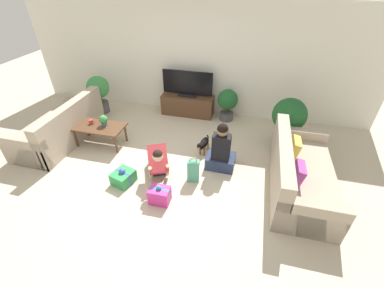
# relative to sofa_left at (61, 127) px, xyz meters

# --- Properties ---
(ground_plane) EXTENTS (16.00, 16.00, 0.00)m
(ground_plane) POSITION_rel_sofa_left_xyz_m (2.38, -0.58, -0.30)
(ground_plane) COLOR beige
(wall_back) EXTENTS (8.40, 0.06, 2.60)m
(wall_back) POSITION_rel_sofa_left_xyz_m (2.38, 2.05, 1.00)
(wall_back) COLOR white
(wall_back) RESTS_ON ground_plane
(sofa_left) EXTENTS (0.94, 2.01, 0.86)m
(sofa_left) POSITION_rel_sofa_left_xyz_m (0.00, 0.00, 0.00)
(sofa_left) COLOR tan
(sofa_left) RESTS_ON ground_plane
(sofa_right) EXTENTS (0.94, 2.01, 0.86)m
(sofa_right) POSITION_rel_sofa_left_xyz_m (4.75, -0.34, -0.00)
(sofa_right) COLOR tan
(sofa_right) RESTS_ON ground_plane
(coffee_table) EXTENTS (1.03, 0.55, 0.43)m
(coffee_table) POSITION_rel_sofa_left_xyz_m (0.88, 0.06, 0.08)
(coffee_table) COLOR brown
(coffee_table) RESTS_ON ground_plane
(tv_console) EXTENTS (1.28, 0.42, 0.50)m
(tv_console) POSITION_rel_sofa_left_xyz_m (2.30, 1.78, -0.05)
(tv_console) COLOR brown
(tv_console) RESTS_ON ground_plane
(tv) EXTENTS (1.21, 0.20, 0.62)m
(tv) POSITION_rel_sofa_left_xyz_m (2.30, 1.78, 0.47)
(tv) COLOR black
(tv) RESTS_ON tv_console
(potted_plant_corner_left) EXTENTS (0.54, 0.54, 0.94)m
(potted_plant_corner_left) POSITION_rel_sofa_left_xyz_m (0.14, 1.36, 0.27)
(potted_plant_corner_left) COLOR #4C4C51
(potted_plant_corner_left) RESTS_ON ground_plane
(potted_plant_corner_right) EXTENTS (0.68, 0.68, 1.01)m
(potted_plant_corner_right) POSITION_rel_sofa_left_xyz_m (4.61, 1.02, 0.35)
(potted_plant_corner_right) COLOR #336B84
(potted_plant_corner_right) RESTS_ON ground_plane
(potted_plant_back_right) EXTENTS (0.48, 0.48, 0.77)m
(potted_plant_back_right) POSITION_rel_sofa_left_xyz_m (3.29, 1.73, 0.16)
(potted_plant_back_right) COLOR #4C4C51
(potted_plant_back_right) RESTS_ON ground_plane
(person_kneeling) EXTENTS (0.60, 0.81, 0.75)m
(person_kneeling) POSITION_rel_sofa_left_xyz_m (2.39, -0.59, 0.02)
(person_kneeling) COLOR #23232D
(person_kneeling) RESTS_ON ground_plane
(person_sitting) EXTENTS (0.53, 0.48, 0.96)m
(person_sitting) POSITION_rel_sofa_left_xyz_m (3.43, -0.10, 0.05)
(person_sitting) COLOR #283351
(person_sitting) RESTS_ON ground_plane
(dog) EXTENTS (0.21, 0.52, 0.33)m
(dog) POSITION_rel_sofa_left_xyz_m (3.03, 0.24, -0.08)
(dog) COLOR black
(dog) RESTS_ON ground_plane
(gift_box_a) EXTENTS (0.40, 0.43, 0.30)m
(gift_box_a) POSITION_rel_sofa_left_xyz_m (1.86, -0.92, -0.19)
(gift_box_a) COLOR #2D934C
(gift_box_a) RESTS_ON ground_plane
(gift_box_b) EXTENTS (0.33, 0.24, 0.34)m
(gift_box_b) POSITION_rel_sofa_left_xyz_m (2.63, -1.19, -0.16)
(gift_box_b) COLOR #CC3389
(gift_box_b) RESTS_ON ground_plane
(gift_bag_a) EXTENTS (0.22, 0.16, 0.46)m
(gift_bag_a) POSITION_rel_sofa_left_xyz_m (3.03, -0.58, -0.08)
(gift_bag_a) COLOR #4CA384
(gift_bag_a) RESTS_ON ground_plane
(mug) EXTENTS (0.12, 0.08, 0.09)m
(mug) POSITION_rel_sofa_left_xyz_m (0.69, 0.11, 0.17)
(mug) COLOR #B23D38
(mug) RESTS_ON coffee_table
(tabletop_plant) EXTENTS (0.17, 0.17, 0.22)m
(tabletop_plant) POSITION_rel_sofa_left_xyz_m (0.98, 0.12, 0.25)
(tabletop_plant) COLOR #336B84
(tabletop_plant) RESTS_ON coffee_table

